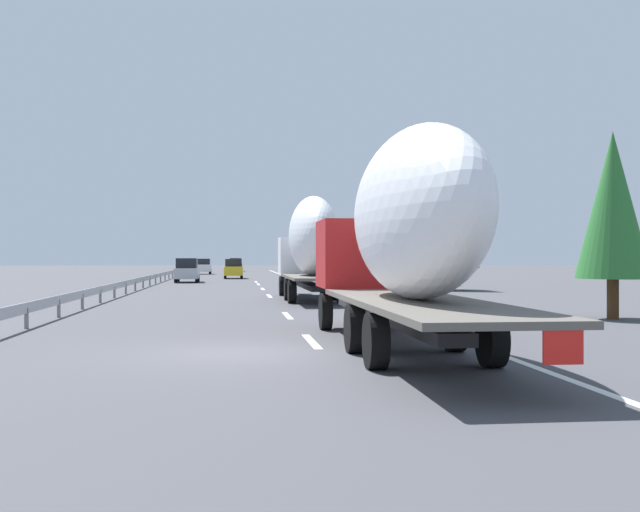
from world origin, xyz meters
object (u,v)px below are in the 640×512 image
Objects in this scene: car_yellow_coupe at (233,269)px; road_sign at (321,256)px; truck_lead at (311,243)px; car_white_van at (204,266)px; truck_trailing at (404,231)px; car_red_compact at (235,265)px; car_silver_hatch at (187,270)px.

road_sign is (-14.55, -6.75, 1.19)m from car_yellow_coupe.
car_white_van is (55.95, 7.18, -1.78)m from truck_lead.
truck_trailing reaches higher than car_yellow_coupe.
car_silver_hatch reaches higher than car_red_compact.
car_silver_hatch is at bearing 179.58° from car_white_van.
car_white_van is 0.88× the size of car_silver_hatch.
truck_trailing is 93.74m from car_red_compact.
truck_lead is 73.81m from car_red_compact.
truck_lead is 27.43m from car_silver_hatch.
truck_lead reaches higher than car_white_van.
road_sign reaches higher than car_red_compact.
truck_lead is 2.84× the size of car_yellow_coupe.
car_white_van is at bearing 167.78° from car_red_compact.
car_yellow_coupe is (56.91, 3.65, -1.69)m from truck_trailing.
car_red_compact is at bearing -12.22° from car_white_van.
truck_lead reaches higher than truck_trailing.
truck_lead is at bearing 172.12° from road_sign.
car_red_compact reaches higher than car_yellow_coupe.
truck_trailing is 57.05m from car_yellow_coupe.
truck_trailing is at bearing 180.00° from truck_lead.
truck_trailing is at bearing -177.96° from car_red_compact.
road_sign is (-3.96, -10.49, 1.15)m from car_silver_hatch.
truck_trailing is 42.47m from road_sign.
road_sign is (22.40, -3.10, -0.58)m from truck_lead.
road_sign is (-33.55, -10.28, 1.19)m from car_white_van.
truck_trailing is at bearing 175.81° from road_sign.
road_sign is at bearing -172.86° from car_red_compact.
car_red_compact reaches higher than car_white_van.
car_silver_hatch is at bearing 9.07° from truck_trailing.
car_yellow_coupe is (36.95, 3.65, -1.77)m from truck_lead.
car_white_van is at bearing 17.03° from road_sign.
car_white_van is (75.91, 7.18, -1.70)m from truck_trailing.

